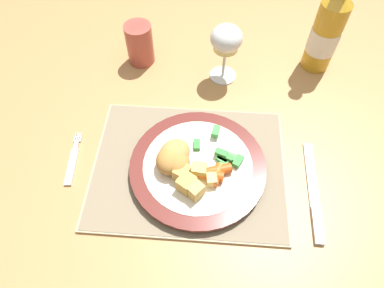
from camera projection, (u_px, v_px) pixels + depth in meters
The scene contains 13 objects.
ground_plane at pixel (192, 239), 1.35m from camera, with size 6.00×6.00×0.00m, color #4C4238.
dining_table at pixel (193, 144), 0.80m from camera, with size 1.45×1.06×0.74m.
placemat at pixel (191, 167), 0.67m from camera, with size 0.38×0.30×0.01m.
dinner_plate at pixel (198, 167), 0.66m from camera, with size 0.26×0.26×0.02m.
breaded_croquettes at pixel (173, 159), 0.64m from camera, with size 0.09×0.10×0.04m.
green_beans_pile at pixel (222, 154), 0.66m from camera, with size 0.10×0.10×0.02m.
glazed_carrots at pixel (215, 173), 0.63m from camera, with size 0.06×0.05×0.02m.
fork at pixel (73, 162), 0.68m from camera, with size 0.02×0.12×0.01m.
table_knife at pixel (314, 199), 0.64m from camera, with size 0.02×0.21×0.01m.
wine_glass at pixel (226, 41), 0.74m from camera, with size 0.07×0.07×0.14m.
bottle at pixel (327, 31), 0.76m from camera, with size 0.07×0.07×0.26m.
roast_potatoes at pixel (191, 180), 0.62m from camera, with size 0.08×0.07×0.03m.
drinking_cup at pixel (140, 43), 0.81m from camera, with size 0.06×0.06×0.10m.
Camera 1 is at (0.03, -0.45, 1.33)m, focal length 32.00 mm.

